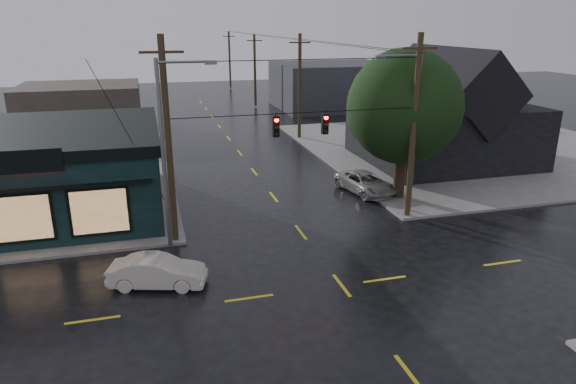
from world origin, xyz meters
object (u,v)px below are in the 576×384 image
object	(u,v)px
sedan_cream	(157,272)
utility_pole_ne	(407,217)
corner_tree	(404,107)
suv_silver	(366,183)
utility_pole_nw	(176,242)

from	to	relation	value
sedan_cream	utility_pole_ne	bearing A→B (deg)	-56.15
corner_tree	suv_silver	distance (m)	5.61
utility_pole_ne	sedan_cream	xyz separation A→B (m)	(-14.01, -4.47, 0.67)
utility_pole_ne	sedan_cream	world-z (taller)	utility_pole_ne
suv_silver	utility_pole_ne	bearing A→B (deg)	-95.79
corner_tree	utility_pole_ne	bearing A→B (deg)	-108.18
corner_tree	utility_pole_ne	size ratio (longest dim) A/B	0.90
corner_tree	utility_pole_nw	size ratio (longest dim) A/B	0.90
corner_tree	sedan_cream	distance (m)	17.59
utility_pole_nw	utility_pole_ne	xyz separation A→B (m)	(13.00, 0.00, 0.00)
utility_pole_nw	sedan_cream	xyz separation A→B (m)	(-1.01, -4.47, 0.67)
utility_pole_nw	utility_pole_ne	bearing A→B (deg)	0.00
suv_silver	sedan_cream	bearing A→B (deg)	-157.45
utility_pole_nw	sedan_cream	distance (m)	4.63
utility_pole_nw	sedan_cream	size ratio (longest dim) A/B	2.51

